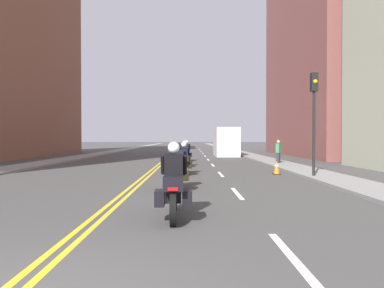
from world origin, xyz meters
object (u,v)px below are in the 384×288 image
object	(u,v)px
motorcycle_4	(187,153)
motorcycle_2	(184,161)
motorcycle_1	(178,170)
parked_truck	(225,143)
motorcycle_3	(185,156)
traffic_cone_0	(277,168)
traffic_light_near	(314,105)
motorcycle_0	(174,188)
pedestrian_0	(278,152)

from	to	relation	value
motorcycle_4	motorcycle_2	bearing A→B (deg)	-91.85
motorcycle_1	parked_truck	bearing A→B (deg)	81.56
motorcycle_3	traffic_cone_0	size ratio (longest dim) A/B	3.31
motorcycle_2	traffic_light_near	size ratio (longest dim) A/B	0.47
motorcycle_4	traffic_light_near	bearing A→B (deg)	-66.34
motorcycle_0	pedestrian_0	size ratio (longest dim) A/B	1.36
parked_truck	pedestrian_0	bearing A→B (deg)	-79.37
motorcycle_2	motorcycle_4	world-z (taller)	motorcycle_4
motorcycle_4	traffic_light_near	size ratio (longest dim) A/B	0.49
pedestrian_0	traffic_light_near	bearing A→B (deg)	32.48
motorcycle_2	traffic_light_near	world-z (taller)	traffic_light_near
motorcycle_1	pedestrian_0	size ratio (longest dim) A/B	1.32
traffic_cone_0	pedestrian_0	xyz separation A→B (m)	(1.68, 6.43, 0.51)
motorcycle_1	motorcycle_3	size ratio (longest dim) A/B	0.98
pedestrian_0	motorcycle_3	bearing A→B (deg)	-37.83
motorcycle_2	parked_truck	size ratio (longest dim) A/B	0.33
motorcycle_0	parked_truck	world-z (taller)	parked_truck
motorcycle_1	motorcycle_4	xyz separation A→B (m)	(0.16, 15.22, -0.01)
motorcycle_0	traffic_light_near	world-z (taller)	traffic_light_near
motorcycle_3	traffic_light_near	bearing A→B (deg)	-45.72
traffic_cone_0	parked_truck	xyz separation A→B (m)	(-0.63, 18.71, 0.95)
traffic_light_near	pedestrian_0	world-z (taller)	traffic_light_near
traffic_light_near	motorcycle_4	bearing A→B (deg)	115.29
motorcycle_2	traffic_light_near	distance (m)	6.43
motorcycle_2	motorcycle_3	size ratio (longest dim) A/B	0.98
motorcycle_3	traffic_light_near	size ratio (longest dim) A/B	0.48
motorcycle_3	traffic_light_near	xyz separation A→B (m)	(5.70, -6.44, 2.52)
traffic_light_near	pedestrian_0	size ratio (longest dim) A/B	2.80
motorcycle_0	traffic_cone_0	xyz separation A→B (m)	(4.55, 9.56, -0.34)
motorcycle_2	traffic_light_near	xyz separation A→B (m)	(5.67, -1.70, 2.53)
motorcycle_1	traffic_light_near	xyz separation A→B (m)	(5.78, 3.32, 2.51)
motorcycle_1	parked_truck	world-z (taller)	parked_truck
motorcycle_4	pedestrian_0	world-z (taller)	pedestrian_0
motorcycle_4	traffic_cone_0	size ratio (longest dim) A/B	3.39
motorcycle_0	motorcycle_1	xyz separation A→B (m)	(-0.06, 4.44, -0.01)
motorcycle_4	motorcycle_0	bearing A→B (deg)	-91.90
motorcycle_0	pedestrian_0	bearing A→B (deg)	67.13
motorcycle_4	traffic_light_near	distance (m)	13.41
pedestrian_0	motorcycle_4	bearing A→B (deg)	-84.89
motorcycle_1	traffic_light_near	world-z (taller)	traffic_light_near
motorcycle_4	parked_truck	xyz separation A→B (m)	(3.83, 8.61, 0.63)
motorcycle_0	traffic_light_near	bearing A→B (deg)	51.98
parked_truck	traffic_light_near	bearing A→B (deg)	-84.99
traffic_light_near	parked_truck	world-z (taller)	traffic_light_near
pedestrian_0	motorcycle_0	bearing A→B (deg)	14.72
motorcycle_0	motorcycle_1	size ratio (longest dim) A/B	1.04
motorcycle_2	traffic_cone_0	world-z (taller)	motorcycle_2
motorcycle_0	parked_truck	bearing A→B (deg)	80.50
traffic_cone_0	motorcycle_3	bearing A→B (deg)	134.37
traffic_light_near	motorcycle_3	bearing A→B (deg)	131.52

